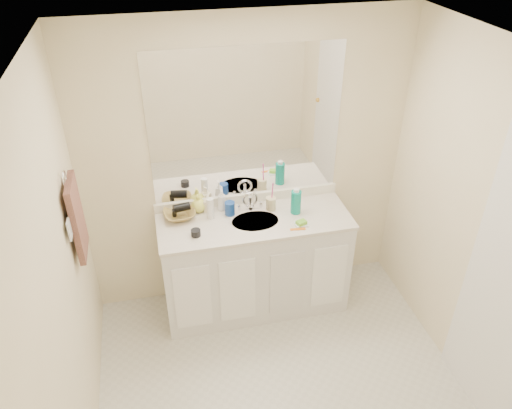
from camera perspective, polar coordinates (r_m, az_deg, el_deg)
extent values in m
cube|color=beige|center=(3.81, 3.55, -21.50)|extent=(2.60, 2.60, 0.00)
cube|color=white|center=(2.34, 5.58, 15.48)|extent=(2.60, 2.60, 0.02)
cube|color=#F8EAC2|center=(3.97, -1.06, 4.29)|extent=(2.60, 0.02, 2.40)
cube|color=#F8EAC2|center=(2.90, -21.61, -10.82)|extent=(0.02, 2.60, 2.40)
cube|color=#F8EAC2|center=(3.48, 25.35, -3.76)|extent=(0.02, 2.60, 2.40)
cube|color=silver|center=(4.18, -0.16, -6.87)|extent=(1.50, 0.55, 0.85)
cube|color=silver|center=(3.91, -0.16, -1.90)|extent=(1.52, 0.57, 0.03)
cube|color=white|center=(4.10, -0.98, 0.75)|extent=(1.52, 0.03, 0.08)
cylinder|color=beige|center=(3.90, -0.10, -2.02)|extent=(0.37, 0.37, 0.02)
cylinder|color=silver|center=(4.01, -0.68, 0.19)|extent=(0.02, 0.02, 0.11)
cube|color=white|center=(3.81, -1.09, 9.03)|extent=(1.48, 0.01, 1.20)
cylinder|color=navy|center=(3.94, -3.01, -0.45)|extent=(0.10, 0.10, 0.11)
cylinder|color=beige|center=(4.00, 1.70, 0.10)|extent=(0.08, 0.08, 0.11)
cylinder|color=#DE3A98|center=(3.95, 1.87, 1.29)|extent=(0.02, 0.04, 0.20)
cylinder|color=#0B8D7A|center=(3.95, 4.59, 0.27)|extent=(0.09, 0.09, 0.19)
cube|color=white|center=(3.85, 5.20, -2.29)|extent=(0.10, 0.08, 0.01)
cube|color=#76C730|center=(3.84, 5.21, -2.06)|extent=(0.09, 0.08, 0.03)
cube|color=orange|center=(3.81, 4.81, -2.82)|extent=(0.12, 0.04, 0.00)
cylinder|color=black|center=(3.74, -6.90, -3.23)|extent=(0.10, 0.10, 0.05)
cylinder|color=white|center=(3.89, -5.24, -0.45)|extent=(0.06, 0.06, 0.17)
imported|color=white|center=(3.98, -3.93, 0.53)|extent=(0.07, 0.07, 0.18)
imported|color=#FFF3CF|center=(3.99, -5.48, 0.16)|extent=(0.09, 0.09, 0.15)
imported|color=#F9FC62|center=(3.99, -6.59, 0.18)|extent=(0.14, 0.14, 0.15)
imported|color=olive|center=(3.96, -8.72, -1.09)|extent=(0.27, 0.27, 0.06)
cylinder|color=black|center=(3.93, -8.50, -0.33)|extent=(0.14, 0.09, 0.07)
torus|color=silver|center=(3.32, -21.06, 2.79)|extent=(0.01, 0.11, 0.11)
cube|color=#50322B|center=(3.47, -19.77, -1.46)|extent=(0.04, 0.32, 0.55)
cube|color=white|center=(3.28, -20.54, -2.69)|extent=(0.01, 0.08, 0.13)
cube|color=white|center=(3.42, 27.23, -9.37)|extent=(0.02, 0.82, 2.00)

